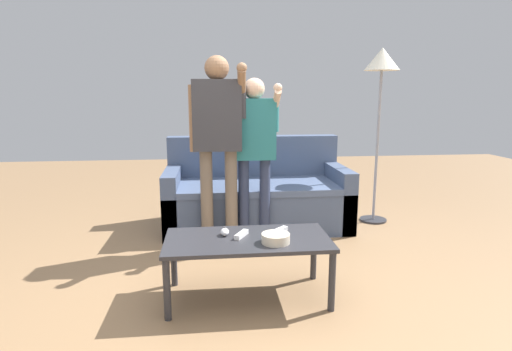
# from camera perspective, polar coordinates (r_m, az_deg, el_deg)

# --- Properties ---
(ground_plane) EXTENTS (12.00, 12.00, 0.00)m
(ground_plane) POSITION_cam_1_polar(r_m,az_deg,el_deg) (2.95, -0.73, -15.61)
(ground_plane) COLOR #93704C
(couch) EXTENTS (1.82, 0.89, 0.89)m
(couch) POSITION_cam_1_polar(r_m,az_deg,el_deg) (4.25, 0.01, -2.84)
(couch) COLOR #475675
(couch) RESTS_ON ground
(coffee_table) EXTENTS (1.07, 0.53, 0.41)m
(coffee_table) POSITION_cam_1_polar(r_m,az_deg,el_deg) (2.72, -1.15, -9.62)
(coffee_table) COLOR #2D2D33
(coffee_table) RESTS_ON ground
(snack_bowl) EXTENTS (0.18, 0.18, 0.06)m
(snack_bowl) POSITION_cam_1_polar(r_m,az_deg,el_deg) (2.62, 2.74, -8.67)
(snack_bowl) COLOR beige
(snack_bowl) RESTS_ON coffee_table
(game_remote_nunchuk) EXTENTS (0.06, 0.09, 0.05)m
(game_remote_nunchuk) POSITION_cam_1_polar(r_m,az_deg,el_deg) (2.76, -4.34, -7.77)
(game_remote_nunchuk) COLOR white
(game_remote_nunchuk) RESTS_ON coffee_table
(floor_lamp) EXTENTS (0.35, 0.35, 1.78)m
(floor_lamp) POSITION_cam_1_polar(r_m,az_deg,el_deg) (4.42, 16.97, 13.59)
(floor_lamp) COLOR #2D2D33
(floor_lamp) RESTS_ON ground
(player_center) EXTENTS (0.43, 0.29, 1.47)m
(player_center) POSITION_cam_1_polar(r_m,az_deg,el_deg) (3.63, -0.23, 4.75)
(player_center) COLOR #2D3856
(player_center) RESTS_ON ground
(player_left) EXTENTS (0.48, 0.36, 1.65)m
(player_left) POSITION_cam_1_polar(r_m,az_deg,el_deg) (3.53, -5.29, 6.34)
(player_left) COLOR #756656
(player_left) RESTS_ON ground
(game_remote_wand_near) EXTENTS (0.10, 0.15, 0.03)m
(game_remote_wand_near) POSITION_cam_1_polar(r_m,az_deg,el_deg) (2.73, -2.02, -8.15)
(game_remote_wand_near) COLOR white
(game_remote_wand_near) RESTS_ON coffee_table
(game_remote_wand_far) EXTENTS (0.13, 0.13, 0.03)m
(game_remote_wand_far) POSITION_cam_1_polar(r_m,az_deg,el_deg) (2.80, 3.24, -7.62)
(game_remote_wand_far) COLOR white
(game_remote_wand_far) RESTS_ON coffee_table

